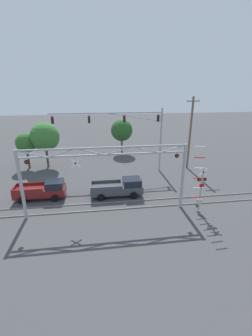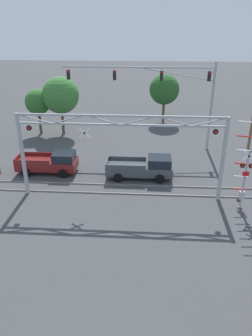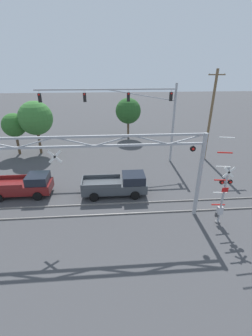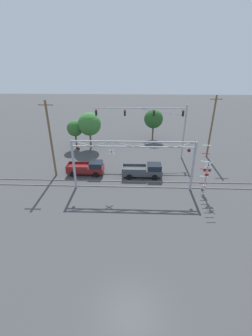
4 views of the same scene
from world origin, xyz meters
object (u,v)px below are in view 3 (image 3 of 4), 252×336
at_px(background_tree_far_left_verge, 128,111).
at_px(background_tree_beyond_span, 14,125).
at_px(traffic_signal_span, 139,108).
at_px(background_tree_far_right_verge, 36,118).
at_px(pickup_truck_following, 24,185).
at_px(pickup_truck_lead, 118,185).
at_px(utility_pole_right, 211,116).
at_px(crossing_signal_mast, 222,195).
at_px(crossing_gantry, 95,166).

bearing_deg(background_tree_far_left_verge, background_tree_beyond_span, -157.58).
distance_m(traffic_signal_span, background_tree_far_right_verge, 12.70).
height_order(traffic_signal_span, background_tree_far_left_verge, traffic_signal_span).
xyz_separation_m(background_tree_beyond_span, background_tree_far_left_verge, (14.37, 5.93, 0.41)).
bearing_deg(pickup_truck_following, traffic_signal_span, 31.50).
xyz_separation_m(pickup_truck_lead, utility_pole_right, (10.77, 7.45, 4.23)).
bearing_deg(pickup_truck_lead, background_tree_far_left_verge, 82.09).
height_order(traffic_signal_span, background_tree_beyond_span, traffic_signal_span).
height_order(crossing_signal_mast, utility_pole_right, utility_pole_right).
xyz_separation_m(crossing_gantry, pickup_truck_following, (-6.44, 3.78, -3.33)).
relative_size(crossing_signal_mast, background_tree_beyond_span, 1.25).
distance_m(crossing_gantry, crossing_signal_mast, 8.81).
bearing_deg(traffic_signal_span, background_tree_far_right_verge, 162.27).
xyz_separation_m(traffic_signal_span, pickup_truck_following, (-10.62, -6.51, -5.28)).
height_order(utility_pole_right, background_tree_far_left_verge, utility_pole_right).
xyz_separation_m(pickup_truck_lead, background_tree_far_right_verge, (-9.41, 10.83, 3.56)).
bearing_deg(pickup_truck_following, background_tree_beyond_span, 111.36).
bearing_deg(pickup_truck_lead, background_tree_beyond_span, 138.27).
height_order(crossing_gantry, background_tree_far_right_verge, background_tree_far_right_verge).
xyz_separation_m(pickup_truck_lead, pickup_truck_following, (-8.04, 0.49, -0.00)).
relative_size(crossing_signal_mast, background_tree_far_left_verge, 1.07).
bearing_deg(crossing_signal_mast, traffic_signal_span, 110.67).
bearing_deg(utility_pole_right, traffic_signal_span, -176.87).
xyz_separation_m(crossing_gantry, background_tree_far_right_verge, (-7.81, 14.11, 0.24)).
relative_size(pickup_truck_lead, background_tree_far_right_verge, 0.84).
height_order(crossing_signal_mast, pickup_truck_lead, crossing_signal_mast).
distance_m(pickup_truck_lead, pickup_truck_following, 8.05).
height_order(traffic_signal_span, utility_pole_right, utility_pole_right).
relative_size(crossing_signal_mast, utility_pole_right, 0.64).
height_order(crossing_gantry, utility_pole_right, utility_pole_right).
distance_m(pickup_truck_lead, background_tree_far_right_verge, 14.78).
relative_size(pickup_truck_lead, pickup_truck_following, 1.07).
distance_m(crossing_gantry, utility_pole_right, 16.40).
distance_m(traffic_signal_span, background_tree_far_left_verge, 9.91).
distance_m(pickup_truck_following, utility_pole_right, 20.49).
xyz_separation_m(traffic_signal_span, background_tree_beyond_span, (-14.63, 3.75, -2.52)).
bearing_deg(crossing_gantry, traffic_signal_span, 67.89).
xyz_separation_m(background_tree_beyond_span, background_tree_far_right_verge, (2.64, 0.08, 0.80)).
height_order(utility_pole_right, background_tree_far_right_verge, utility_pole_right).
height_order(crossing_gantry, background_tree_beyond_span, crossing_gantry).
bearing_deg(background_tree_far_left_verge, utility_pole_right, -47.52).
distance_m(crossing_signal_mast, background_tree_beyond_span, 24.36).
bearing_deg(utility_pole_right, background_tree_beyond_span, 171.77).
height_order(pickup_truck_following, background_tree_beyond_span, background_tree_beyond_span).
xyz_separation_m(background_tree_far_left_verge, background_tree_far_right_verge, (-11.72, -5.85, 0.38)).
bearing_deg(crossing_signal_mast, crossing_gantry, 172.02).
distance_m(pickup_truck_following, background_tree_beyond_span, 11.35).
xyz_separation_m(crossing_gantry, utility_pole_right, (12.37, 10.73, 0.90)).
bearing_deg(traffic_signal_span, pickup_truck_lead, -110.23).
bearing_deg(traffic_signal_span, background_tree_beyond_span, 165.62).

